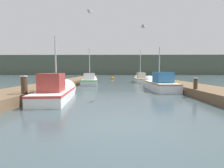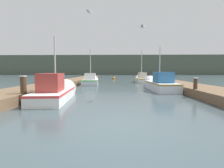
{
  "view_description": "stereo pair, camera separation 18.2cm",
  "coord_description": "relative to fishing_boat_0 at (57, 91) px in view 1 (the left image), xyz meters",
  "views": [
    {
      "loc": [
        -0.26,
        -4.83,
        1.56
      ],
      "look_at": [
        -0.45,
        8.25,
        0.58
      ],
      "focal_mm": 28.0,
      "sensor_mm": 36.0,
      "label": 1
    },
    {
      "loc": [
        -0.07,
        -4.83,
        1.56
      ],
      "look_at": [
        -0.45,
        8.25,
        0.58
      ],
      "focal_mm": 28.0,
      "sensor_mm": 36.0,
      "label": 2
    }
  ],
  "objects": [
    {
      "name": "mooring_piling_1",
      "position": [
        -1.1,
        -1.45,
        0.24
      ],
      "size": [
        0.32,
        0.32,
        1.33
      ],
      "color": "#473523",
      "rests_on": "ground_plane"
    },
    {
      "name": "fishing_boat_2",
      "position": [
        0.26,
        11.0,
        -0.02
      ],
      "size": [
        2.16,
        5.28,
        4.71
      ],
      "rotation": [
        0.0,
        0.0,
        0.09
      ],
      "color": "silver",
      "rests_on": "ground_plane"
    },
    {
      "name": "mooring_piling_2",
      "position": [
        8.02,
        0.83,
        0.15
      ],
      "size": [
        0.26,
        0.26,
        1.16
      ],
      "color": "#473523",
      "rests_on": "ground_plane"
    },
    {
      "name": "fishing_boat_3",
      "position": [
        6.79,
        15.01,
        0.02
      ],
      "size": [
        1.68,
        6.23,
        4.86
      ],
      "rotation": [
        0.0,
        0.0,
        -0.04
      ],
      "color": "silver",
      "rests_on": "ground_plane"
    },
    {
      "name": "ground_plane",
      "position": [
        3.44,
        -4.79,
        -0.43
      ],
      "size": [
        200.0,
        200.0,
        0.0
      ],
      "color": "#38474C"
    },
    {
      "name": "seagull_1",
      "position": [
        1.76,
        0.78,
        4.55
      ],
      "size": [
        0.31,
        0.55,
        0.12
      ],
      "rotation": [
        0.0,
        0.0,
        4.35
      ],
      "color": "white"
    },
    {
      "name": "dock_left",
      "position": [
        -2.3,
        11.21,
        -0.19
      ],
      "size": [
        2.66,
        40.0,
        0.48
      ],
      "color": "brown",
      "rests_on": "ground_plane"
    },
    {
      "name": "distant_shore_ridge",
      "position": [
        3.44,
        68.26,
        3.56
      ],
      "size": [
        120.0,
        16.0,
        7.98
      ],
      "color": "#4C5647",
      "rests_on": "ground_plane"
    },
    {
      "name": "channel_buoy",
      "position": [
        2.75,
        23.45,
        -0.26
      ],
      "size": [
        0.59,
        0.59,
        1.09
      ],
      "color": "#BF6513",
      "rests_on": "ground_plane"
    },
    {
      "name": "fishing_boat_0",
      "position": [
        0.0,
        0.0,
        0.0
      ],
      "size": [
        1.97,
        5.39,
        3.85
      ],
      "rotation": [
        0.0,
        0.0,
        0.1
      ],
      "color": "silver",
      "rests_on": "ground_plane"
    },
    {
      "name": "mooring_piling_0",
      "position": [
        -0.9,
        3.07,
        0.06
      ],
      "size": [
        0.32,
        0.32,
        0.98
      ],
      "color": "#473523",
      "rests_on": "ground_plane"
    },
    {
      "name": "fishing_boat_1",
      "position": [
        6.88,
        5.27,
        0.05
      ],
      "size": [
        1.72,
        6.43,
        3.96
      ],
      "rotation": [
        0.0,
        0.0,
        0.03
      ],
      "color": "silver",
      "rests_on": "ground_plane"
    },
    {
      "name": "seagull_lead",
      "position": [
        4.72,
        -0.08,
        3.48
      ],
      "size": [
        0.31,
        0.56,
        0.12
      ],
      "rotation": [
        0.0,
        0.0,
        1.3
      ],
      "color": "white"
    },
    {
      "name": "dock_right",
      "position": [
        9.19,
        11.21,
        -0.19
      ],
      "size": [
        2.66,
        40.0,
        0.48
      ],
      "color": "brown",
      "rests_on": "ground_plane"
    }
  ]
}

